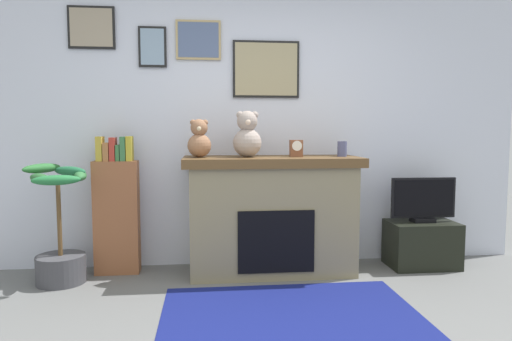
{
  "coord_description": "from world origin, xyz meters",
  "views": [
    {
      "loc": [
        -0.41,
        -2.37,
        1.27
      ],
      "look_at": [
        0.01,
        1.65,
        0.91
      ],
      "focal_mm": 32.32,
      "sensor_mm": 36.0,
      "label": 1
    }
  ],
  "objects_px": {
    "tv_stand": "(422,244)",
    "television": "(423,201)",
    "mantel_clock": "(296,148)",
    "teddy_bear_tan": "(199,140)",
    "fireplace": "(271,214)",
    "bookshelf": "(117,211)",
    "candle_jar": "(342,149)",
    "teddy_bear_grey": "(247,136)",
    "potted_plant": "(60,242)"
  },
  "relations": [
    {
      "from": "fireplace",
      "to": "potted_plant",
      "type": "distance_m",
      "value": 1.8
    },
    {
      "from": "potted_plant",
      "to": "teddy_bear_tan",
      "type": "height_order",
      "value": "teddy_bear_tan"
    },
    {
      "from": "candle_jar",
      "to": "teddy_bear_grey",
      "type": "distance_m",
      "value": 0.86
    },
    {
      "from": "fireplace",
      "to": "bookshelf",
      "type": "relative_size",
      "value": 1.27
    },
    {
      "from": "bookshelf",
      "to": "candle_jar",
      "type": "bearing_deg",
      "value": -3.24
    },
    {
      "from": "television",
      "to": "bookshelf",
      "type": "bearing_deg",
      "value": 177.91
    },
    {
      "from": "teddy_bear_tan",
      "to": "fireplace",
      "type": "bearing_deg",
      "value": 1.64
    },
    {
      "from": "mantel_clock",
      "to": "potted_plant",
      "type": "bearing_deg",
      "value": -176.76
    },
    {
      "from": "teddy_bear_grey",
      "to": "candle_jar",
      "type": "bearing_deg",
      "value": 0.03
    },
    {
      "from": "candle_jar",
      "to": "fireplace",
      "type": "bearing_deg",
      "value": 178.39
    },
    {
      "from": "bookshelf",
      "to": "television",
      "type": "xyz_separation_m",
      "value": [
        2.78,
        -0.1,
        0.06
      ]
    },
    {
      "from": "potted_plant",
      "to": "teddy_bear_grey",
      "type": "bearing_deg",
      "value": 4.17
    },
    {
      "from": "bookshelf",
      "to": "television",
      "type": "distance_m",
      "value": 2.78
    },
    {
      "from": "potted_plant",
      "to": "teddy_bear_grey",
      "type": "height_order",
      "value": "teddy_bear_grey"
    },
    {
      "from": "fireplace",
      "to": "bookshelf",
      "type": "height_order",
      "value": "bookshelf"
    },
    {
      "from": "tv_stand",
      "to": "bookshelf",
      "type": "bearing_deg",
      "value": 177.94
    },
    {
      "from": "candle_jar",
      "to": "bookshelf",
      "type": "bearing_deg",
      "value": 176.76
    },
    {
      "from": "bookshelf",
      "to": "teddy_bear_tan",
      "type": "bearing_deg",
      "value": -8.81
    },
    {
      "from": "bookshelf",
      "to": "television",
      "type": "height_order",
      "value": "bookshelf"
    },
    {
      "from": "teddy_bear_grey",
      "to": "bookshelf",
      "type": "bearing_deg",
      "value": 174.34
    },
    {
      "from": "fireplace",
      "to": "candle_jar",
      "type": "xyz_separation_m",
      "value": [
        0.63,
        -0.02,
        0.58
      ]
    },
    {
      "from": "television",
      "to": "tv_stand",
      "type": "bearing_deg",
      "value": 90.0
    },
    {
      "from": "mantel_clock",
      "to": "teddy_bear_tan",
      "type": "relative_size",
      "value": 0.45
    },
    {
      "from": "bookshelf",
      "to": "potted_plant",
      "type": "xyz_separation_m",
      "value": [
        -0.42,
        -0.23,
        -0.22
      ]
    },
    {
      "from": "fireplace",
      "to": "tv_stand",
      "type": "xyz_separation_m",
      "value": [
        1.41,
        -0.0,
        -0.31
      ]
    },
    {
      "from": "potted_plant",
      "to": "television",
      "type": "height_order",
      "value": "potted_plant"
    },
    {
      "from": "potted_plant",
      "to": "television",
      "type": "relative_size",
      "value": 1.64
    },
    {
      "from": "bookshelf",
      "to": "teddy_bear_grey",
      "type": "height_order",
      "value": "teddy_bear_grey"
    },
    {
      "from": "potted_plant",
      "to": "television",
      "type": "distance_m",
      "value": 3.21
    },
    {
      "from": "mantel_clock",
      "to": "teddy_bear_tan",
      "type": "height_order",
      "value": "teddy_bear_tan"
    },
    {
      "from": "potted_plant",
      "to": "teddy_bear_grey",
      "type": "xyz_separation_m",
      "value": [
        1.56,
        0.11,
        0.87
      ]
    },
    {
      "from": "candle_jar",
      "to": "teddy_bear_tan",
      "type": "xyz_separation_m",
      "value": [
        -1.26,
        -0.0,
        0.08
      ]
    },
    {
      "from": "bookshelf",
      "to": "potted_plant",
      "type": "distance_m",
      "value": 0.52
    },
    {
      "from": "mantel_clock",
      "to": "teddy_bear_grey",
      "type": "distance_m",
      "value": 0.45
    },
    {
      "from": "television",
      "to": "candle_jar",
      "type": "height_order",
      "value": "candle_jar"
    },
    {
      "from": "television",
      "to": "candle_jar",
      "type": "relative_size",
      "value": 4.43
    },
    {
      "from": "potted_plant",
      "to": "teddy_bear_tan",
      "type": "relative_size",
      "value": 3.0
    },
    {
      "from": "tv_stand",
      "to": "teddy_bear_grey",
      "type": "xyz_separation_m",
      "value": [
        -1.63,
        -0.01,
        1.0
      ]
    },
    {
      "from": "television",
      "to": "teddy_bear_tan",
      "type": "xyz_separation_m",
      "value": [
        -2.04,
        -0.01,
        0.56
      ]
    },
    {
      "from": "television",
      "to": "teddy_bear_grey",
      "type": "bearing_deg",
      "value": -179.57
    },
    {
      "from": "fireplace",
      "to": "teddy_bear_grey",
      "type": "bearing_deg",
      "value": -175.2
    },
    {
      "from": "teddy_bear_grey",
      "to": "television",
      "type": "bearing_deg",
      "value": 0.43
    },
    {
      "from": "potted_plant",
      "to": "candle_jar",
      "type": "height_order",
      "value": "candle_jar"
    },
    {
      "from": "bookshelf",
      "to": "tv_stand",
      "type": "bearing_deg",
      "value": -2.06
    },
    {
      "from": "tv_stand",
      "to": "television",
      "type": "distance_m",
      "value": 0.41
    },
    {
      "from": "potted_plant",
      "to": "teddy_bear_grey",
      "type": "relative_size",
      "value": 2.46
    },
    {
      "from": "tv_stand",
      "to": "television",
      "type": "relative_size",
      "value": 1.02
    },
    {
      "from": "tv_stand",
      "to": "mantel_clock",
      "type": "distance_m",
      "value": 1.49
    },
    {
      "from": "television",
      "to": "mantel_clock",
      "type": "height_order",
      "value": "mantel_clock"
    },
    {
      "from": "tv_stand",
      "to": "teddy_bear_grey",
      "type": "relative_size",
      "value": 1.53
    }
  ]
}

